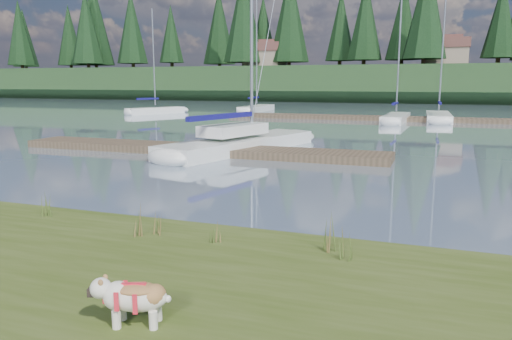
% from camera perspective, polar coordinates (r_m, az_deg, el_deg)
% --- Properties ---
extents(ground, '(200.00, 200.00, 0.00)m').
position_cam_1_polar(ground, '(40.05, 12.23, 5.63)').
color(ground, gray).
rests_on(ground, ground).
extents(ridge, '(200.00, 20.00, 5.00)m').
position_cam_1_polar(ridge, '(82.75, 16.51, 9.35)').
color(ridge, '#1B3419').
rests_on(ridge, ground).
extents(bulldog, '(0.88, 0.52, 0.52)m').
position_cam_1_polar(bulldog, '(5.65, -13.76, -13.80)').
color(bulldog, silver).
rests_on(bulldog, bank).
extents(sailboat_main, '(4.55, 10.04, 14.12)m').
position_cam_1_polar(sailboat_main, '(22.00, -0.59, 3.50)').
color(sailboat_main, white).
rests_on(sailboat_main, ground).
extents(dock_near, '(16.00, 2.00, 0.30)m').
position_cam_1_polar(dock_near, '(21.02, -6.88, 2.38)').
color(dock_near, '#4C3D2C').
rests_on(dock_near, ground).
extents(dock_far, '(26.00, 2.20, 0.30)m').
position_cam_1_polar(dock_far, '(39.81, 15.10, 5.71)').
color(dock_far, '#4C3D2C').
rests_on(dock_far, ground).
extents(sailboat_bg_0, '(4.04, 6.33, 9.54)m').
position_cam_1_polar(sailboat_bg_0, '(47.84, -10.84, 6.76)').
color(sailboat_bg_0, white).
rests_on(sailboat_bg_0, ground).
extents(sailboat_bg_1, '(1.75, 8.03, 11.92)m').
position_cam_1_polar(sailboat_bg_1, '(50.86, 0.33, 7.12)').
color(sailboat_bg_1, white).
rests_on(sailboat_bg_1, ground).
extents(sailboat_bg_2, '(1.70, 7.35, 11.04)m').
position_cam_1_polar(sailboat_bg_2, '(38.91, 15.80, 5.85)').
color(sailboat_bg_2, white).
rests_on(sailboat_bg_2, ground).
extents(sailboat_bg_3, '(1.98, 8.60, 12.49)m').
position_cam_1_polar(sailboat_bg_3, '(41.40, 20.08, 5.84)').
color(sailboat_bg_3, white).
rests_on(sailboat_bg_3, ground).
extents(weed_0, '(0.17, 0.14, 0.56)m').
position_cam_1_polar(weed_0, '(8.71, -13.23, -5.85)').
color(weed_0, '#475B23').
rests_on(weed_0, bank).
extents(weed_1, '(0.17, 0.14, 0.48)m').
position_cam_1_polar(weed_1, '(8.72, -10.87, -5.98)').
color(weed_1, '#475B23').
rests_on(weed_1, bank).
extents(weed_2, '(0.17, 0.14, 0.62)m').
position_cam_1_polar(weed_2, '(7.79, 7.99, -7.39)').
color(weed_2, '#475B23').
rests_on(weed_2, bank).
extents(weed_3, '(0.17, 0.14, 0.48)m').
position_cam_1_polar(weed_3, '(10.51, -22.91, -3.85)').
color(weed_3, '#475B23').
rests_on(weed_3, bank).
extents(weed_4, '(0.17, 0.14, 0.37)m').
position_cam_1_polar(weed_4, '(8.15, -4.61, -7.31)').
color(weed_4, '#475B23').
rests_on(weed_4, bank).
extents(weed_5, '(0.17, 0.14, 0.53)m').
position_cam_1_polar(weed_5, '(7.50, 10.19, -8.45)').
color(weed_5, '#475B23').
rests_on(weed_5, bank).
extents(mud_lip, '(60.00, 0.50, 0.14)m').
position_cam_1_polar(mud_lip, '(10.07, -13.87, -6.75)').
color(mud_lip, '#33281C').
rests_on(mud_lip, ground).
extents(conifer_0, '(5.72, 5.72, 14.15)m').
position_cam_1_polar(conifer_0, '(98.04, -18.82, 15.22)').
color(conifer_0, '#382619').
rests_on(conifer_0, ridge).
extents(conifer_1, '(4.40, 4.40, 11.30)m').
position_cam_1_polar(conifer_1, '(92.88, -9.67, 15.08)').
color(conifer_1, '#382619').
rests_on(conifer_1, ridge).
extents(conifer_2, '(6.60, 6.60, 16.05)m').
position_cam_1_polar(conifer_2, '(84.01, -1.43, 17.31)').
color(conifer_2, '#382619').
rests_on(conifer_2, ridge).
extents(conifer_3, '(4.84, 4.84, 12.25)m').
position_cam_1_polar(conifer_3, '(83.48, 9.66, 15.98)').
color(conifer_3, '#382619').
rests_on(conifer_3, ridge).
extents(conifer_4, '(6.16, 6.16, 15.10)m').
position_cam_1_polar(conifer_4, '(76.29, 18.91, 17.19)').
color(conifer_4, '#382619').
rests_on(conifer_4, ridge).
extents(house_0, '(6.30, 5.30, 4.65)m').
position_cam_1_polar(house_0, '(84.29, 1.05, 13.04)').
color(house_0, gray).
rests_on(house_0, ridge).
extents(house_1, '(6.30, 5.30, 4.65)m').
position_cam_1_polar(house_1, '(80.69, 20.94, 12.53)').
color(house_1, gray).
rests_on(house_1, ridge).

